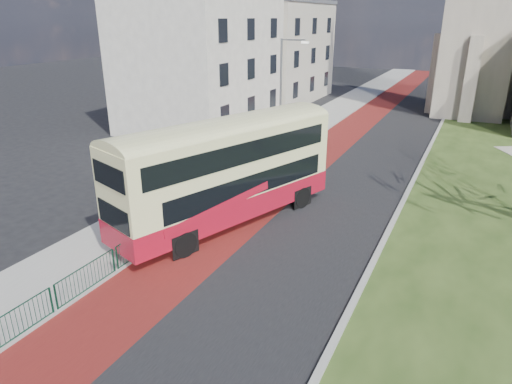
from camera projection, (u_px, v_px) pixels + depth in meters
The scene contains 11 objects.
ground at pixel (208, 265), 18.76m from camera, with size 160.00×160.00×0.00m, color black.
road_carriageway at pixel (362, 150), 34.93m from camera, with size 9.00×120.00×0.01m, color black.
bus_lane at pixel (328, 146), 36.03m from camera, with size 3.40×120.00×0.01m, color #591414.
pavement_west at pixel (284, 140), 37.56m from camera, with size 4.00×120.00×0.12m, color gray.
kerb_west at pixel (306, 143), 36.74m from camera, with size 0.25×120.00×0.13m, color #999993.
kerb_east at pixel (428, 150), 34.70m from camera, with size 0.25×80.00×0.13m, color #999993.
pedestrian_railing at pixel (199, 207), 23.13m from camera, with size 0.07×24.00×1.12m.
street_block_near at pixel (201, 53), 40.61m from camera, with size 10.30×14.30×13.00m.
street_block_far at pixel (273, 51), 54.30m from camera, with size 10.30×16.30×11.50m.
streetlamp at pixel (283, 88), 33.99m from camera, with size 2.13×0.18×8.00m.
bus at pixel (227, 168), 21.65m from camera, with size 6.59×12.19×5.00m.
Camera 1 is at (8.99, -13.90, 9.55)m, focal length 32.00 mm.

